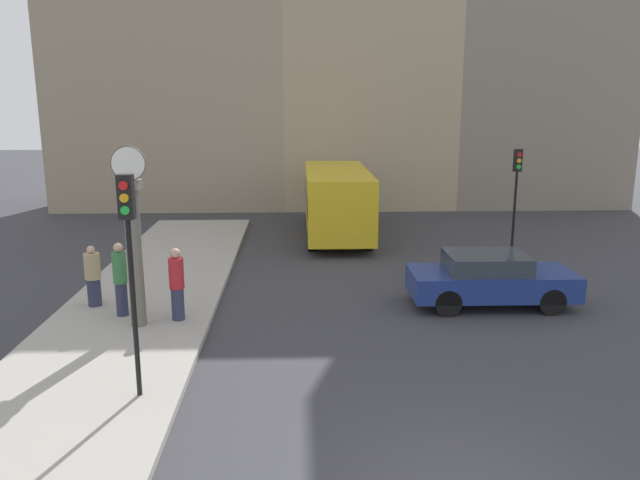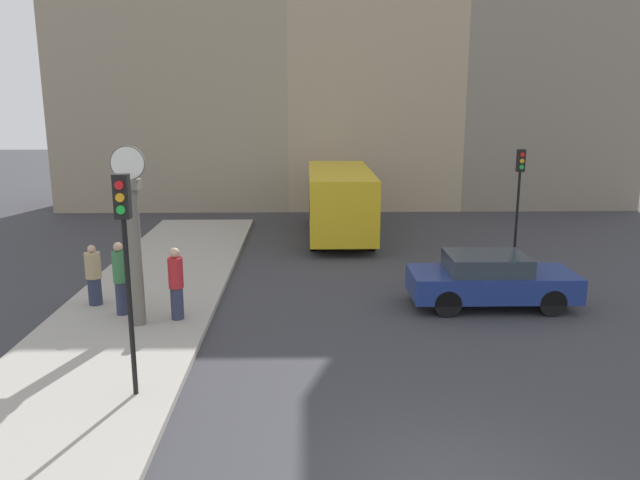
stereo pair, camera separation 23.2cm
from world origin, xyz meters
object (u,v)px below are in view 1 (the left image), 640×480
object	(u,v)px
sedan_car	(490,279)
pedestrian_red_top	(177,284)
bus_distant	(337,199)
traffic_light_far	(517,180)
street_clock	(134,242)
pedestrian_green_hoodie	(120,279)
pedestrian_tan_coat	(93,276)
traffic_light_near	(129,241)

from	to	relation	value
sedan_car	pedestrian_red_top	xyz separation A→B (m)	(-7.98, -1.21, 0.31)
bus_distant	pedestrian_red_top	distance (m)	10.72
sedan_car	traffic_light_far	world-z (taller)	traffic_light_far
street_clock	pedestrian_green_hoodie	size ratio (longest dim) A/B	2.30
sedan_car	pedestrian_red_top	world-z (taller)	pedestrian_red_top
pedestrian_tan_coat	pedestrian_red_top	xyz separation A→B (m)	(2.35, -1.13, 0.11)
street_clock	pedestrian_tan_coat	size ratio (longest dim) A/B	2.65
traffic_light_far	pedestrian_tan_coat	distance (m)	14.00
traffic_light_far	pedestrian_green_hoodie	size ratio (longest dim) A/B	2.02
street_clock	pedestrian_green_hoodie	xyz separation A→B (m)	(-0.57, 0.70, -1.08)
bus_distant	traffic_light_near	size ratio (longest dim) A/B	1.78
traffic_light_far	pedestrian_green_hoodie	bearing A→B (deg)	-152.30
traffic_light_near	pedestrian_green_hoodie	xyz separation A→B (m)	(-1.47, 4.31, -1.93)
traffic_light_far	street_clock	size ratio (longest dim) A/B	0.88
traffic_light_near	pedestrian_tan_coat	world-z (taller)	traffic_light_near
sedan_car	pedestrian_green_hoodie	size ratio (longest dim) A/B	2.34
pedestrian_red_top	traffic_light_near	bearing A→B (deg)	-89.60
traffic_light_far	pedestrian_green_hoodie	distance (m)	13.49
traffic_light_near	pedestrian_red_top	xyz separation A→B (m)	(-0.03, 3.94, -1.96)
pedestrian_green_hoodie	pedestrian_tan_coat	bearing A→B (deg)	140.08
bus_distant	pedestrian_tan_coat	distance (m)	10.99
sedan_car	pedestrian_green_hoodie	world-z (taller)	pedestrian_green_hoodie
street_clock	pedestrian_red_top	bearing A→B (deg)	21.15
sedan_car	pedestrian_tan_coat	size ratio (longest dim) A/B	2.70
pedestrian_red_top	pedestrian_green_hoodie	xyz separation A→B (m)	(-1.44, 0.36, 0.04)
bus_distant	street_clock	distance (m)	11.41
street_clock	pedestrian_green_hoodie	distance (m)	1.41
sedan_car	pedestrian_tan_coat	xyz separation A→B (m)	(-10.34, -0.08, 0.20)
sedan_car	bus_distant	size ratio (longest dim) A/B	0.60
pedestrian_tan_coat	traffic_light_near	bearing A→B (deg)	-64.84
traffic_light_far	street_clock	bearing A→B (deg)	-148.48
sedan_car	traffic_light_near	world-z (taller)	traffic_light_near
bus_distant	traffic_light_far	world-z (taller)	traffic_light_far
traffic_light_far	pedestrian_red_top	xyz separation A→B (m)	(-10.42, -6.59, -1.61)
traffic_light_near	pedestrian_red_top	distance (m)	4.41
traffic_light_far	pedestrian_red_top	bearing A→B (deg)	-147.70
bus_distant	pedestrian_tan_coat	bearing A→B (deg)	-128.30
bus_distant	traffic_light_far	bearing A→B (deg)	-27.81
traffic_light_near	street_clock	size ratio (longest dim) A/B	0.95
street_clock	pedestrian_red_top	world-z (taller)	street_clock
sedan_car	traffic_light_near	bearing A→B (deg)	-147.08
pedestrian_green_hoodie	street_clock	bearing A→B (deg)	-50.66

